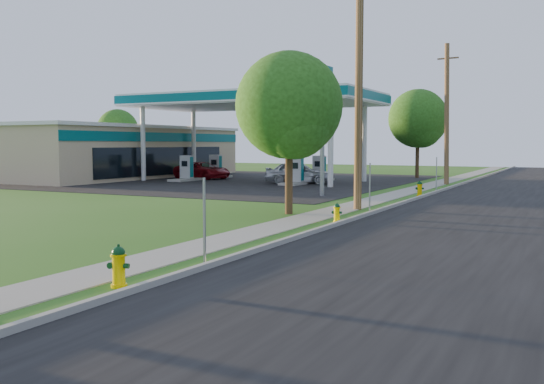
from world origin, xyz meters
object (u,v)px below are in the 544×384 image
at_px(fuel_pump_sw, 216,169).
at_px(price_pylon, 323,93).
at_px(utility_pole_mid, 359,91).
at_px(hydrant_near, 119,266).
at_px(tree_lot, 419,121).
at_px(hydrant_far, 420,189).
at_px(car_red, 202,171).
at_px(hydrant_mid, 337,213).
at_px(fuel_pump_ne, 296,174).
at_px(utility_pole_far, 447,114).
at_px(car_silver, 298,173).
at_px(fuel_pump_se, 319,172).
at_px(fuel_pump_nw, 187,171).
at_px(tree_back, 118,131).
at_px(tree_verge, 290,109).

bearing_deg(fuel_pump_sw, price_pylon, -39.40).
distance_m(utility_pole_mid, hydrant_near, 15.94).
bearing_deg(tree_lot, hydrant_far, -75.98).
bearing_deg(car_red, hydrant_mid, -126.60).
relative_size(fuel_pump_ne, tree_lot, 0.45).
xyz_separation_m(fuel_pump_ne, tree_lot, (5.37, 11.80, 3.89)).
height_order(utility_pole_far, car_silver, utility_pole_far).
xyz_separation_m(fuel_pump_se, car_red, (-9.46, -1.23, -0.06)).
xyz_separation_m(fuel_pump_nw, tree_back, (-15.73, 10.39, 3.32)).
distance_m(fuel_pump_se, car_red, 9.54).
distance_m(utility_pole_mid, utility_pole_far, 18.00).
bearing_deg(car_silver, hydrant_near, 178.65).
relative_size(fuel_pump_sw, hydrant_far, 3.83).
bearing_deg(fuel_pump_se, car_silver, -95.02).
xyz_separation_m(utility_pole_far, tree_lot, (-3.53, 6.80, -0.19)).
bearing_deg(hydrant_mid, tree_back, 141.14).
relative_size(tree_lot, hydrant_far, 8.59).
xyz_separation_m(fuel_pump_ne, car_red, (-9.46, 2.77, -0.06)).
bearing_deg(hydrant_far, tree_back, 155.35).
bearing_deg(fuel_pump_sw, hydrant_far, -26.72).
height_order(tree_verge, hydrant_far, tree_verge).
xyz_separation_m(utility_pole_mid, fuel_pump_se, (-8.90, 17.00, -4.23)).
relative_size(utility_pole_mid, fuel_pump_nw, 3.06).
distance_m(fuel_pump_nw, price_pylon, 16.57).
relative_size(tree_lot, tree_back, 1.14).
bearing_deg(car_red, tree_lot, -48.82).
height_order(utility_pole_far, hydrant_mid, utility_pole_far).
relative_size(fuel_pump_se, car_silver, 0.70).
distance_m(hydrant_near, car_red, 36.33).
bearing_deg(fuel_pump_sw, utility_pole_mid, -43.52).
height_order(utility_pole_far, price_pylon, utility_pole_far).
relative_size(fuel_pump_sw, tree_back, 0.51).
height_order(fuel_pump_nw, car_red, fuel_pump_nw).
height_order(tree_verge, tree_lot, tree_lot).
relative_size(fuel_pump_se, hydrant_far, 3.83).
bearing_deg(car_red, tree_verge, -128.44).
distance_m(utility_pole_mid, fuel_pump_se, 19.65).
relative_size(price_pylon, hydrant_near, 8.18).
xyz_separation_m(hydrant_near, car_red, (-18.88, 31.04, 0.26)).
xyz_separation_m(fuel_pump_ne, car_silver, (-0.27, 0.91, 0.06)).
height_order(fuel_pump_sw, tree_back, tree_back).
bearing_deg(fuel_pump_ne, hydrant_far, -29.18).
height_order(utility_pole_mid, fuel_pump_nw, utility_pole_mid).
bearing_deg(car_red, fuel_pump_sw, -10.53).
height_order(tree_verge, car_silver, tree_verge).
distance_m(utility_pole_far, price_pylon, 13.11).
height_order(fuel_pump_sw, hydrant_far, fuel_pump_sw).
distance_m(utility_pole_mid, car_silver, 17.18).
bearing_deg(tree_verge, utility_pole_far, 85.08).
xyz_separation_m(tree_lot, car_red, (-14.82, -9.03, -3.95)).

